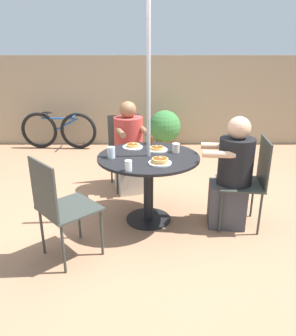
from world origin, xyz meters
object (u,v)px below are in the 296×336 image
patio_chair_south (126,146)px  pancake_plate_c (159,161)px  pancake_plate_b (132,146)px  patio_chair_east (249,177)px  drinking_glass_b (128,166)px  potted_shrub (164,128)px  diner_east (231,177)px  pancake_plate_a (157,149)px  patio_table (148,169)px  bicycle (58,130)px  drinking_glass_a (111,152)px  syrup_bottle (149,140)px  coffee_cup (175,148)px  diner_south (129,151)px  patio_chair_north (58,204)px

patio_chair_south → pancake_plate_c: 1.33m
patio_chair_south → pancake_plate_b: patio_chair_south is taller
patio_chair_east → drinking_glass_b: size_ratio=9.55×
pancake_plate_b → potted_shrub: (0.47, 2.25, -0.33)m
diner_east → pancake_plate_a: diner_east is taller
pancake_plate_c → diner_east: bearing=11.5°
patio_table → bicycle: bearing=121.5°
drinking_glass_b → potted_shrub: (0.48, 2.97, -0.37)m
drinking_glass_a → patio_table: bearing=9.4°
pancake_plate_a → drinking_glass_b: bearing=-113.9°
patio_chair_east → patio_table: bearing=90.0°
syrup_bottle → coffee_cup: (0.28, -0.32, -0.00)m
coffee_cup → pancake_plate_a: bearing=162.0°
patio_chair_east → bicycle: bearing=49.8°
patio_chair_east → syrup_bottle: patio_chair_east is taller
diner_east → syrup_bottle: size_ratio=8.77×
diner_east → coffee_cup: bearing=75.3°
syrup_bottle → coffee_cup: syrup_bottle is taller
coffee_cup → potted_shrub: (0.00, 2.41, -0.36)m
drinking_glass_b → pancake_plate_c: bearing=33.4°
patio_table → bicycle: (-1.67, 2.73, -0.25)m
potted_shrub → patio_table: bearing=-96.6°
patio_table → syrup_bottle: syrup_bottle is taller
diner_south → pancake_plate_b: size_ratio=5.24×
patio_chair_south → coffee_cup: size_ratio=10.02×
pancake_plate_b → drinking_glass_b: drinking_glass_b is taller
syrup_bottle → bicycle: 2.88m
patio_chair_south → bicycle: 2.21m
diner_east → drinking_glass_b: size_ratio=11.75×
patio_chair_south → bicycle: patio_chair_south is taller
pancake_plate_b → syrup_bottle: bearing=38.4°
patio_chair_south → pancake_plate_a: (0.40, -0.82, 0.21)m
pancake_plate_a → drinking_glass_a: size_ratio=1.94×
patio_chair_north → pancake_plate_a: size_ratio=4.27×
patio_chair_north → diner_east: 1.75m
drinking_glass_a → bicycle: (-1.29, 2.79, -0.46)m
patio_chair_north → syrup_bottle: (0.79, 1.16, 0.25)m
patio_chair_north → pancake_plate_c: (0.88, 0.47, 0.22)m
potted_shrub → bicycle: bearing=174.3°
coffee_cup → drinking_glass_a: (-0.67, -0.19, 0.01)m
patio_table → bicycle: size_ratio=0.75×
potted_shrub → pancake_plate_c: bearing=-93.8°
pancake_plate_b → pancake_plate_a: bearing=-20.4°
patio_table → diner_south: diner_south is taller
patio_table → pancake_plate_b: 0.38m
coffee_cup → diner_east: bearing=-20.9°
pancake_plate_c → drinking_glass_b: size_ratio=2.24×
patio_table → patio_chair_north: bearing=-137.2°
bicycle → potted_shrub: potted_shrub is taller
patio_table → drinking_glass_b: (-0.18, -0.44, 0.20)m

